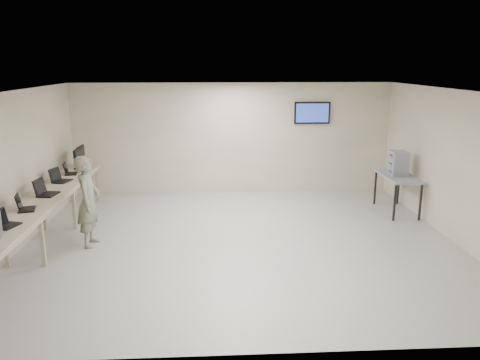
{
  "coord_description": "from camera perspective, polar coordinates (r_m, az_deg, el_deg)",
  "views": [
    {
      "loc": [
        -0.48,
        -8.23,
        3.27
      ],
      "look_at": [
        0.0,
        0.2,
        1.15
      ],
      "focal_mm": 35.0,
      "sensor_mm": 36.0,
      "label": 1
    }
  ],
  "objects": [
    {
      "name": "room",
      "position": [
        8.51,
        0.28,
        1.47
      ],
      "size": [
        8.01,
        7.01,
        2.81
      ],
      "color": "#BBBBBB",
      "rests_on": "ground"
    },
    {
      "name": "workbench",
      "position": [
        9.13,
        -23.05,
        -2.59
      ],
      "size": [
        0.76,
        6.0,
        0.9
      ],
      "color": "beige",
      "rests_on": "ground"
    },
    {
      "name": "laptop_0",
      "position": [
        7.81,
        -26.83,
        -4.61
      ],
      "size": [
        0.37,
        0.4,
        0.27
      ],
      "rotation": [
        0.0,
        0.0,
        -0.3
      ],
      "color": "black",
      "rests_on": "workbench"
    },
    {
      "name": "laptop_1",
      "position": [
        8.53,
        -24.9,
        -2.9
      ],
      "size": [
        0.36,
        0.4,
        0.27
      ],
      "rotation": [
        0.0,
        0.0,
        0.24
      ],
      "color": "black",
      "rests_on": "workbench"
    },
    {
      "name": "laptop_2",
      "position": [
        9.32,
        -22.73,
        -1.24
      ],
      "size": [
        0.38,
        0.44,
        0.31
      ],
      "rotation": [
        0.0,
        0.0,
        -0.15
      ],
      "color": "black",
      "rests_on": "workbench"
    },
    {
      "name": "laptop_3",
      "position": [
        10.26,
        -21.19,
        0.2
      ],
      "size": [
        0.4,
        0.43,
        0.29
      ],
      "rotation": [
        0.0,
        0.0,
        -0.27
      ],
      "color": "black",
      "rests_on": "workbench"
    },
    {
      "name": "laptop_4",
      "position": [
        10.9,
        -20.14,
        1.02
      ],
      "size": [
        0.32,
        0.36,
        0.26
      ],
      "rotation": [
        0.0,
        0.0,
        0.15
      ],
      "color": "black",
      "rests_on": "workbench"
    },
    {
      "name": "monitor_near",
      "position": [
        11.33,
        -19.19,
        2.69
      ],
      "size": [
        0.21,
        0.47,
        0.47
      ],
      "color": "black",
      "rests_on": "workbench"
    },
    {
      "name": "monitor_far",
      "position": [
        11.6,
        -18.82,
        3.01
      ],
      "size": [
        0.22,
        0.49,
        0.48
      ],
      "color": "black",
      "rests_on": "workbench"
    },
    {
      "name": "soldier",
      "position": [
        8.89,
        -18.0,
        -2.48
      ],
      "size": [
        0.4,
        0.61,
        1.68
      ],
      "primitive_type": "imported",
      "rotation": [
        0.0,
        0.0,
        1.57
      ],
      "color": "#5D684B",
      "rests_on": "ground"
    },
    {
      "name": "side_table",
      "position": [
        10.96,
        18.7,
        0.17
      ],
      "size": [
        0.66,
        1.41,
        0.85
      ],
      "color": "gray",
      "rests_on": "ground"
    },
    {
      "name": "storage_bins",
      "position": [
        10.88,
        18.75,
        1.94
      ],
      "size": [
        0.34,
        0.38,
        0.54
      ],
      "color": "gray",
      "rests_on": "side_table"
    }
  ]
}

